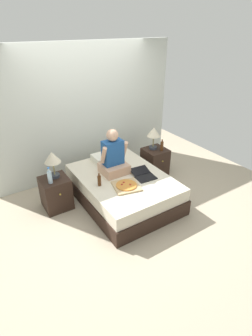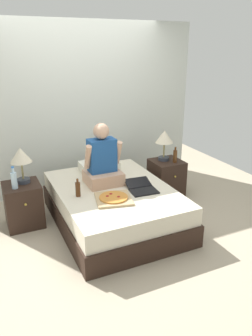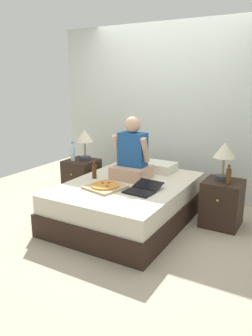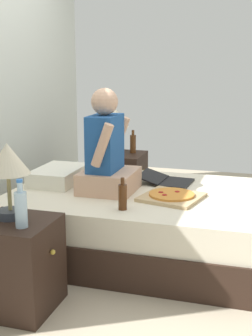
{
  "view_description": "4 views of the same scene",
  "coord_description": "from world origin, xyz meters",
  "px_view_note": "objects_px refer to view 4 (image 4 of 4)",
  "views": [
    {
      "loc": [
        -2.01,
        -3.23,
        2.75
      ],
      "look_at": [
        -0.07,
        -0.22,
        0.76
      ],
      "focal_mm": 28.0,
      "sensor_mm": 36.0,
      "label": 1
    },
    {
      "loc": [
        -1.43,
        -3.44,
        2.14
      ],
      "look_at": [
        0.07,
        -0.22,
        0.81
      ],
      "focal_mm": 35.0,
      "sensor_mm": 36.0,
      "label": 2
    },
    {
      "loc": [
        1.87,
        -3.31,
        1.69
      ],
      "look_at": [
        0.05,
        -0.14,
        0.71
      ],
      "focal_mm": 35.0,
      "sensor_mm": 36.0,
      "label": 3
    },
    {
      "loc": [
        -3.32,
        -0.93,
        1.47
      ],
      "look_at": [
        -0.1,
        0.04,
        0.68
      ],
      "focal_mm": 50.0,
      "sensor_mm": 36.0,
      "label": 4
    }
  ],
  "objects_px": {
    "nightstand_left": "(17,265)",
    "lamp_on_right_nightstand": "(116,121)",
    "nightstand_right": "(121,180)",
    "beer_bottle_on_bed": "(123,196)",
    "bed": "(135,221)",
    "pizza_box": "(172,196)",
    "laptop": "(169,181)",
    "water_bottle": "(21,208)",
    "beer_bottle": "(133,143)",
    "lamp_on_left_nightstand": "(8,164)",
    "person_seated": "(107,154)"
  },
  "relations": [
    {
      "from": "laptop",
      "to": "pizza_box",
      "type": "relative_size",
      "value": 0.92
    },
    {
      "from": "nightstand_right",
      "to": "beer_bottle_on_bed",
      "type": "distance_m",
      "value": 1.61
    },
    {
      "from": "laptop",
      "to": "bed",
      "type": "bearing_deg",
      "value": 145.47
    },
    {
      "from": "water_bottle",
      "to": "person_seated",
      "type": "relative_size",
      "value": 0.35
    },
    {
      "from": "beer_bottle",
      "to": "lamp_on_left_nightstand",
      "type": "bearing_deg",
      "value": 175.94
    },
    {
      "from": "bed",
      "to": "lamp_on_right_nightstand",
      "type": "height_order",
      "value": "lamp_on_right_nightstand"
    },
    {
      "from": "nightstand_left",
      "to": "water_bottle",
      "type": "distance_m",
      "value": 0.41
    },
    {
      "from": "bed",
      "to": "water_bottle",
      "type": "distance_m",
      "value": 1.25
    },
    {
      "from": "bed",
      "to": "laptop",
      "type": "relative_size",
      "value": 4.3
    },
    {
      "from": "water_bottle",
      "to": "nightstand_right",
      "type": "relative_size",
      "value": 0.5
    },
    {
      "from": "pizza_box",
      "to": "beer_bottle_on_bed",
      "type": "xyz_separation_m",
      "value": [
        -0.34,
        0.27,
        0.07
      ]
    },
    {
      "from": "water_bottle",
      "to": "beer_bottle_on_bed",
      "type": "height_order",
      "value": "water_bottle"
    },
    {
      "from": "water_bottle",
      "to": "lamp_on_right_nightstand",
      "type": "distance_m",
      "value": 2.15
    },
    {
      "from": "lamp_on_right_nightstand",
      "to": "person_seated",
      "type": "distance_m",
      "value": 1.11
    },
    {
      "from": "pizza_box",
      "to": "person_seated",
      "type": "bearing_deg",
      "value": 82.3
    },
    {
      "from": "water_bottle",
      "to": "nightstand_right",
      "type": "distance_m",
      "value": 2.2
    },
    {
      "from": "laptop",
      "to": "pizza_box",
      "type": "bearing_deg",
      "value": -165.4
    },
    {
      "from": "pizza_box",
      "to": "water_bottle",
      "type": "bearing_deg",
      "value": 146.66
    },
    {
      "from": "person_seated",
      "to": "lamp_on_right_nightstand",
      "type": "bearing_deg",
      "value": 14.61
    },
    {
      "from": "lamp_on_right_nightstand",
      "to": "nightstand_right",
      "type": "bearing_deg",
      "value": -59.07
    },
    {
      "from": "beer_bottle",
      "to": "lamp_on_right_nightstand",
      "type": "bearing_deg",
      "value": 123.69
    },
    {
      "from": "nightstand_left",
      "to": "lamp_on_right_nightstand",
      "type": "xyz_separation_m",
      "value": [
        2.06,
        0.05,
        0.6
      ]
    },
    {
      "from": "water_bottle",
      "to": "lamp_on_right_nightstand",
      "type": "height_order",
      "value": "lamp_on_right_nightstand"
    },
    {
      "from": "lamp_on_right_nightstand",
      "to": "beer_bottle_on_bed",
      "type": "height_order",
      "value": "lamp_on_right_nightstand"
    },
    {
      "from": "pizza_box",
      "to": "beer_bottle",
      "type": "bearing_deg",
      "value": 27.44
    },
    {
      "from": "nightstand_left",
      "to": "person_seated",
      "type": "height_order",
      "value": "person_seated"
    },
    {
      "from": "person_seated",
      "to": "beer_bottle_on_bed",
      "type": "xyz_separation_m",
      "value": [
        -0.41,
        -0.25,
        -0.2
      ]
    },
    {
      "from": "nightstand_left",
      "to": "pizza_box",
      "type": "bearing_deg",
      "value": -39.13
    },
    {
      "from": "lamp_on_right_nightstand",
      "to": "lamp_on_left_nightstand",
      "type": "bearing_deg",
      "value": 180.0
    },
    {
      "from": "nightstand_right",
      "to": "beer_bottle",
      "type": "xyz_separation_m",
      "value": [
        0.07,
        -0.1,
        0.37
      ]
    },
    {
      "from": "lamp_on_right_nightstand",
      "to": "laptop",
      "type": "xyz_separation_m",
      "value": [
        -0.72,
        -0.68,
        -0.37
      ]
    },
    {
      "from": "beer_bottle",
      "to": "person_seated",
      "type": "xyz_separation_m",
      "value": [
        -1.17,
        -0.13,
        0.12
      ]
    },
    {
      "from": "bed",
      "to": "pizza_box",
      "type": "distance_m",
      "value": 0.43
    },
    {
      "from": "nightstand_right",
      "to": "person_seated",
      "type": "xyz_separation_m",
      "value": [
        -1.1,
        -0.23,
        0.5
      ]
    },
    {
      "from": "lamp_on_left_nightstand",
      "to": "nightstand_right",
      "type": "height_order",
      "value": "lamp_on_left_nightstand"
    },
    {
      "from": "lamp_on_left_nightstand",
      "to": "laptop",
      "type": "xyz_separation_m",
      "value": [
        1.3,
        -0.68,
        -0.37
      ]
    },
    {
      "from": "beer_bottle",
      "to": "laptop",
      "type": "xyz_separation_m",
      "value": [
        -0.82,
        -0.53,
        -0.14
      ]
    },
    {
      "from": "beer_bottle_on_bed",
      "to": "person_seated",
      "type": "bearing_deg",
      "value": 31.4
    },
    {
      "from": "nightstand_left",
      "to": "nightstand_right",
      "type": "relative_size",
      "value": 1.0
    },
    {
      "from": "nightstand_left",
      "to": "lamp_on_right_nightstand",
      "type": "bearing_deg",
      "value": 1.39
    },
    {
      "from": "nightstand_left",
      "to": "beer_bottle_on_bed",
      "type": "xyz_separation_m",
      "value": [
        0.58,
        -0.48,
        0.3
      ]
    },
    {
      "from": "lamp_on_right_nightstand",
      "to": "pizza_box",
      "type": "xyz_separation_m",
      "value": [
        -1.14,
        -0.79,
        -0.37
      ]
    },
    {
      "from": "person_seated",
      "to": "water_bottle",
      "type": "bearing_deg",
      "value": 172.55
    },
    {
      "from": "lamp_on_left_nightstand",
      "to": "person_seated",
      "type": "xyz_separation_m",
      "value": [
        0.94,
        -0.28,
        -0.11
      ]
    },
    {
      "from": "beer_bottle",
      "to": "water_bottle",
      "type": "bearing_deg",
      "value": 179.74
    },
    {
      "from": "beer_bottle",
      "to": "person_seated",
      "type": "distance_m",
      "value": 1.18
    },
    {
      "from": "nightstand_left",
      "to": "lamp_on_right_nightstand",
      "type": "relative_size",
      "value": 1.23
    },
    {
      "from": "bed",
      "to": "pizza_box",
      "type": "relative_size",
      "value": 3.94
    },
    {
      "from": "water_bottle",
      "to": "nightstand_left",
      "type": "bearing_deg",
      "value": 48.35
    },
    {
      "from": "lamp_on_right_nightstand",
      "to": "water_bottle",
      "type": "bearing_deg",
      "value": -176.25
    }
  ]
}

